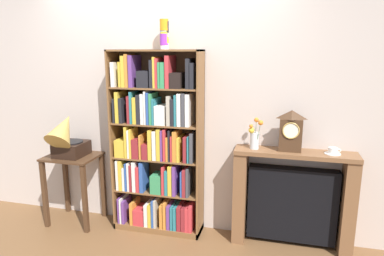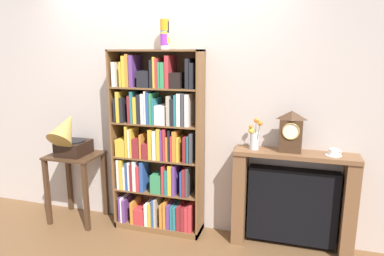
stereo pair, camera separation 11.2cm
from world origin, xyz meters
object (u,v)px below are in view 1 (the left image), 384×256
(bookshelf, at_px, (157,148))
(gramophone, at_px, (67,137))
(fireplace_mantel, at_px, (292,199))
(cup_stack, at_px, (164,34))
(flower_vase, at_px, (255,137))
(teacup_with_saucer, at_px, (333,151))
(side_table_left, at_px, (74,174))
(mantel_clock, at_px, (291,131))

(bookshelf, distance_m, gramophone, 0.95)
(fireplace_mantel, bearing_deg, cup_stack, -179.58)
(bookshelf, relative_size, flower_vase, 6.26)
(gramophone, bearing_deg, fireplace_mantel, 4.61)
(fireplace_mantel, bearing_deg, teacup_with_saucer, -3.90)
(side_table_left, distance_m, flower_vase, 1.98)
(gramophone, distance_m, flower_vase, 1.92)
(cup_stack, distance_m, teacup_with_saucer, 1.88)
(gramophone, relative_size, mantel_clock, 1.38)
(fireplace_mantel, xyz_separation_m, teacup_with_saucer, (0.32, -0.02, 0.51))
(mantel_clock, bearing_deg, cup_stack, 179.27)
(fireplace_mantel, height_order, flower_vase, flower_vase)
(teacup_with_saucer, bearing_deg, side_table_left, -178.01)
(cup_stack, xyz_separation_m, flower_vase, (0.88, -0.02, -0.94))
(bookshelf, bearing_deg, mantel_clock, 0.64)
(side_table_left, relative_size, fireplace_mantel, 0.69)
(mantel_clock, bearing_deg, teacup_with_saucer, 0.42)
(bookshelf, bearing_deg, flower_vase, 0.55)
(fireplace_mantel, bearing_deg, mantel_clock, -154.93)
(fireplace_mantel, height_order, teacup_with_saucer, teacup_with_saucer)
(teacup_with_saucer, bearing_deg, flower_vase, -179.34)
(gramophone, xyz_separation_m, fireplace_mantel, (2.28, 0.18, -0.52))
(bookshelf, xyz_separation_m, gramophone, (-0.93, -0.15, 0.09))
(side_table_left, height_order, mantel_clock, mantel_clock)
(flower_vase, bearing_deg, gramophone, -175.38)
(gramophone, distance_m, teacup_with_saucer, 2.61)
(gramophone, bearing_deg, cup_stack, 9.67)
(mantel_clock, xyz_separation_m, teacup_with_saucer, (0.37, 0.00, -0.17))
(flower_vase, bearing_deg, mantel_clock, 0.93)
(gramophone, bearing_deg, teacup_with_saucer, 3.57)
(teacup_with_saucer, bearing_deg, gramophone, -176.43)
(mantel_clock, bearing_deg, gramophone, -175.91)
(cup_stack, bearing_deg, bookshelf, -162.27)
(teacup_with_saucer, bearing_deg, bookshelf, -179.41)
(mantel_clock, relative_size, flower_vase, 1.28)
(cup_stack, relative_size, side_table_left, 0.37)
(side_table_left, xyz_separation_m, teacup_with_saucer, (2.60, 0.09, 0.43))
(flower_vase, bearing_deg, fireplace_mantel, 4.55)
(cup_stack, bearing_deg, flower_vase, -1.34)
(cup_stack, xyz_separation_m, side_table_left, (-1.03, -0.10, -1.45))
(side_table_left, bearing_deg, mantel_clock, 2.26)
(side_table_left, bearing_deg, bookshelf, 4.49)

